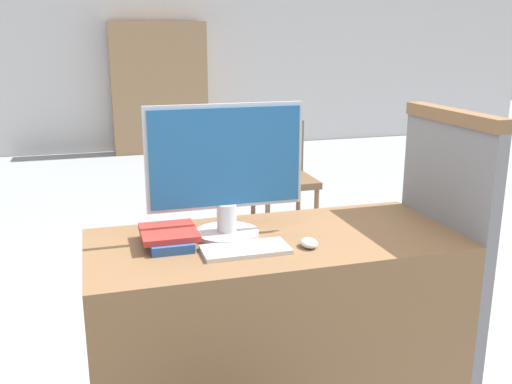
{
  "coord_description": "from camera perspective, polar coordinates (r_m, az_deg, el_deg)",
  "views": [
    {
      "loc": [
        -0.63,
        -1.58,
        1.49
      ],
      "look_at": [
        -0.08,
        0.28,
        0.96
      ],
      "focal_mm": 40.0,
      "sensor_mm": 36.0,
      "label": 1
    }
  ],
  "objects": [
    {
      "name": "far_chair",
      "position": [
        4.36,
        2.52,
        2.06
      ],
      "size": [
        0.44,
        0.44,
        0.86
      ],
      "rotation": [
        0.0,
        0.0,
        -0.35
      ],
      "color": "brown",
      "rests_on": "ground_plane"
    },
    {
      "name": "keyboard",
      "position": [
        1.99,
        -1.06,
        -5.78
      ],
      "size": [
        0.3,
        0.14,
        0.02
      ],
      "color": "silver",
      "rests_on": "desk"
    },
    {
      "name": "wall_back",
      "position": [
        7.86,
        -12.17,
        14.28
      ],
      "size": [
        12.0,
        0.06,
        2.8
      ],
      "color": "silver",
      "rests_on": "ground_plane"
    },
    {
      "name": "book_stack",
      "position": [
        2.07,
        -8.7,
        -4.42
      ],
      "size": [
        0.2,
        0.24,
        0.05
      ],
      "color": "#285199",
      "rests_on": "desk"
    },
    {
      "name": "mouse",
      "position": [
        2.04,
        5.32,
        -5.08
      ],
      "size": [
        0.06,
        0.08,
        0.03
      ],
      "color": "silver",
      "rests_on": "desk"
    },
    {
      "name": "carrel_divider",
      "position": [
        2.46,
        18.05,
        -6.22
      ],
      "size": [
        0.07,
        0.58,
        1.22
      ],
      "color": "slate",
      "rests_on": "ground_plane"
    },
    {
      "name": "monitor",
      "position": [
        2.07,
        -3.03,
        2.22
      ],
      "size": [
        0.58,
        0.24,
        0.49
      ],
      "color": "#B7B7BC",
      "rests_on": "desk"
    },
    {
      "name": "desk",
      "position": [
        2.28,
        1.83,
        -13.77
      ],
      "size": [
        1.37,
        0.62,
        0.77
      ],
      "color": "brown",
      "rests_on": "ground_plane"
    },
    {
      "name": "bookshelf_far",
      "position": [
        7.68,
        -9.64,
        10.2
      ],
      "size": [
        1.23,
        0.32,
        1.68
      ],
      "color": "#9E7A56",
      "rests_on": "ground_plane"
    }
  ]
}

